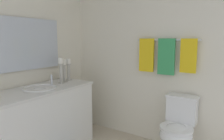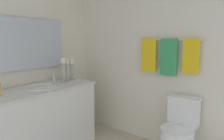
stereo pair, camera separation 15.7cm
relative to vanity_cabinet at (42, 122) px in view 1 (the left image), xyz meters
The scene contains 13 objects.
wall_back 1.69m from the vanity_cabinet, 49.96° to the left, with size 2.56×0.04×2.45m, color silver.
wall_left 0.87m from the vanity_cabinet, 157.15° to the right, with size 0.04×2.55×2.45m, color silver.
vanity_cabinet is the anchor object (origin of this frame).
sink_basin 0.39m from the vanity_cabinet, 90.00° to the left, with size 0.40×0.40×0.24m.
mirror 1.00m from the vanity_cabinet, behind, with size 0.02×1.13×0.66m, color silver.
candle_holder_tall 0.82m from the vanity_cabinet, 96.69° to the left, with size 0.09×0.09×0.31m.
candle_holder_short 0.74m from the vanity_cabinet, 93.95° to the left, with size 0.09×0.09×0.31m.
candle_holder_mid 0.71m from the vanity_cabinet, 89.63° to the left, with size 0.09×0.09×0.34m.
toilet 1.68m from the vanity_cabinet, 30.69° to the left, with size 0.39×0.54×0.75m.
towel_bar 1.90m from the vanity_cabinet, 41.96° to the left, with size 0.02×0.02×0.83m, color silver.
towel_near_vanity 1.62m from the vanity_cabinet, 48.98° to the left, with size 0.21×0.03×0.45m, color yellow.
towel_center 1.79m from the vanity_cabinet, 41.48° to the left, with size 0.22×0.03×0.47m, color #389E59.
towel_near_corner 1.99m from the vanity_cabinet, 35.69° to the left, with size 0.19×0.03×0.42m, color yellow.
Camera 1 is at (1.13, -1.50, 1.45)m, focal length 33.95 mm.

